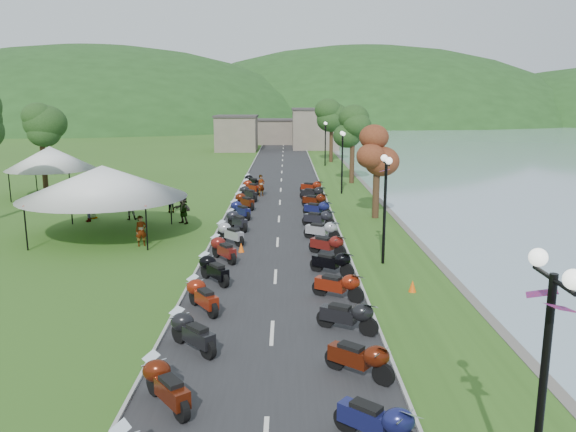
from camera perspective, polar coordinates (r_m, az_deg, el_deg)
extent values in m
cube|color=#29292B|center=(47.87, -0.74, 2.67)|extent=(7.00, 120.00, 0.02)
cube|color=#796C5E|center=(92.45, -1.73, 8.58)|extent=(18.00, 16.00, 5.00)
imported|color=slate|center=(30.51, -14.61, -2.96)|extent=(0.72, 0.65, 1.62)
imported|color=slate|center=(37.39, -15.68, -0.35)|extent=(0.89, 0.59, 1.70)
imported|color=slate|center=(37.57, -19.66, -0.54)|extent=(1.20, 1.29, 1.94)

